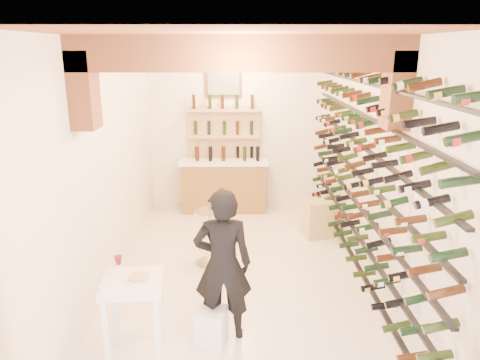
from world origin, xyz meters
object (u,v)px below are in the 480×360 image
(wine_rack, at_px, (356,168))
(chrome_barstool, at_px, (209,234))
(tasting_table, at_px, (133,295))
(white_stool, at_px, (211,326))
(back_counter, at_px, (224,184))
(person, at_px, (223,265))
(crate_lower, at_px, (319,226))

(wine_rack, xyz_separation_m, chrome_barstool, (-1.98, 0.29, -1.06))
(tasting_table, bearing_deg, white_stool, 10.27)
(back_counter, height_order, person, person)
(back_counter, height_order, tasting_table, back_counter)
(chrome_barstool, bearing_deg, wine_rack, -8.43)
(tasting_table, xyz_separation_m, crate_lower, (2.43, 3.12, -0.54))
(white_stool, bearing_deg, person, 45.88)
(white_stool, distance_m, crate_lower, 3.35)
(crate_lower, bearing_deg, white_stool, -120.10)
(back_counter, bearing_deg, tasting_table, -99.99)
(back_counter, bearing_deg, chrome_barstool, -93.52)
(tasting_table, bearing_deg, chrome_barstool, 66.32)
(wine_rack, distance_m, crate_lower, 1.95)
(chrome_barstool, distance_m, crate_lower, 2.12)
(wine_rack, relative_size, back_counter, 3.35)
(wine_rack, bearing_deg, white_stool, -140.46)
(chrome_barstool, bearing_deg, white_stool, -86.09)
(crate_lower, bearing_deg, back_counter, 142.30)
(white_stool, bearing_deg, crate_lower, 59.90)
(wine_rack, distance_m, person, 2.32)
(wine_rack, height_order, back_counter, wine_rack)
(person, height_order, crate_lower, person)
(tasting_table, bearing_deg, back_counter, 73.44)
(wine_rack, distance_m, tasting_table, 3.25)
(white_stool, relative_size, chrome_barstool, 0.46)
(wine_rack, relative_size, person, 3.34)
(tasting_table, bearing_deg, person, 15.62)
(white_stool, xyz_separation_m, chrome_barstool, (-0.12, 1.82, 0.29))
(person, distance_m, crate_lower, 3.24)
(white_stool, height_order, crate_lower, white_stool)
(tasting_table, height_order, chrome_barstool, tasting_table)
(person, bearing_deg, white_stool, 44.12)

